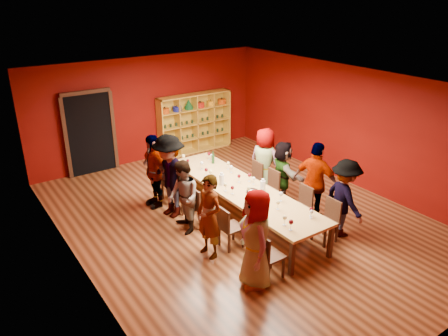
{
  "coord_description": "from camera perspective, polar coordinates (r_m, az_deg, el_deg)",
  "views": [
    {
      "loc": [
        -5.14,
        -6.83,
        4.79
      ],
      "look_at": [
        -0.22,
        0.34,
        1.15
      ],
      "focal_mm": 35.0,
      "sensor_mm": 36.0,
      "label": 1
    }
  ],
  "objects": [
    {
      "name": "doorway",
      "position": [
        12.31,
        -17.14,
        4.36
      ],
      "size": [
        1.4,
        0.17,
        2.3
      ],
      "color": "black",
      "rests_on": "ground"
    },
    {
      "name": "person_left_2",
      "position": [
        9.0,
        -5.36,
        -3.84
      ],
      "size": [
        0.57,
        0.83,
        1.57
      ],
      "primitive_type": "imported",
      "rotation": [
        0.0,
        0.0,
        -1.78
      ],
      "color": "#5471AC",
      "rests_on": "ground"
    },
    {
      "name": "wine_glass_10",
      "position": [
        8.59,
        4.19,
        -4.24
      ],
      "size": [
        0.09,
        0.09,
        0.21
      ],
      "color": "silver",
      "rests_on": "tasting_table"
    },
    {
      "name": "wine_glass_6",
      "position": [
        9.24,
        0.18,
        -2.25
      ],
      "size": [
        0.08,
        0.08,
        0.19
      ],
      "color": "silver",
      "rests_on": "tasting_table"
    },
    {
      "name": "person_left_1",
      "position": [
        8.16,
        -1.96,
        -6.38
      ],
      "size": [
        0.52,
        0.66,
        1.65
      ],
      "primitive_type": "imported",
      "rotation": [
        0.0,
        0.0,
        -1.43
      ],
      "color": "#516BA8",
      "rests_on": "ground"
    },
    {
      "name": "wine_glass_12",
      "position": [
        8.42,
        11.32,
        -5.38
      ],
      "size": [
        0.07,
        0.07,
        0.19
      ],
      "color": "silver",
      "rests_on": "tasting_table"
    },
    {
      "name": "chair_person_left_1",
      "position": [
        8.53,
        0.52,
        -7.52
      ],
      "size": [
        0.42,
        0.42,
        0.89
      ],
      "color": "#321B10",
      "rests_on": "ground"
    },
    {
      "name": "chair_person_right_3",
      "position": [
        10.58,
        3.91,
        -1.27
      ],
      "size": [
        0.42,
        0.42,
        0.89
      ],
      "color": "#321B10",
      "rests_on": "ground"
    },
    {
      "name": "chair_person_right_2",
      "position": [
        10.16,
        6.02,
        -2.42
      ],
      "size": [
        0.42,
        0.42,
        0.89
      ],
      "color": "#321B10",
      "rests_on": "ground"
    },
    {
      "name": "tasting_table",
      "position": [
        9.48,
        2.27,
        -2.87
      ],
      "size": [
        1.1,
        4.5,
        0.75
      ],
      "color": "tan",
      "rests_on": "ground"
    },
    {
      "name": "wine_glass_2",
      "position": [
        9.98,
        -2.33,
        -0.28
      ],
      "size": [
        0.08,
        0.08,
        0.2
      ],
      "color": "silver",
      "rests_on": "tasting_table"
    },
    {
      "name": "wine_glass_22",
      "position": [
        10.77,
        -5.33,
        1.49
      ],
      "size": [
        0.09,
        0.09,
        0.22
      ],
      "color": "silver",
      "rests_on": "tasting_table"
    },
    {
      "name": "person_left_4",
      "position": [
        10.12,
        -9.15,
        -0.36
      ],
      "size": [
        0.47,
        1.03,
        1.75
      ],
      "primitive_type": "imported",
      "rotation": [
        0.0,
        0.0,
        -1.58
      ],
      "color": "#131A36",
      "rests_on": "ground"
    },
    {
      "name": "chair_person_left_2",
      "position": [
        9.3,
        -3.19,
        -4.82
      ],
      "size": [
        0.42,
        0.42,
        0.89
      ],
      "color": "#321B10",
      "rests_on": "ground"
    },
    {
      "name": "person_right_0",
      "position": [
        9.15,
        15.45,
        -3.83
      ],
      "size": [
        0.67,
        1.14,
        1.65
      ],
      "primitive_type": "imported",
      "rotation": [
        0.0,
        0.0,
        1.34
      ],
      "color": "#5887B5",
      "rests_on": "ground"
    },
    {
      "name": "wine_glass_16",
      "position": [
        10.33,
        0.55,
        0.55
      ],
      "size": [
        0.08,
        0.08,
        0.2
      ],
      "color": "silver",
      "rests_on": "tasting_table"
    },
    {
      "name": "person_left_3",
      "position": [
        9.59,
        -7.13,
        -1.09
      ],
      "size": [
        0.76,
        1.3,
        1.9
      ],
      "primitive_type": "imported",
      "rotation": [
        0.0,
        0.0,
        -1.35
      ],
      "color": "#15173A",
      "rests_on": "ground"
    },
    {
      "name": "carafe_a",
      "position": [
        9.54,
        -0.31,
        -1.48
      ],
      "size": [
        0.15,
        0.15,
        0.29
      ],
      "color": "silver",
      "rests_on": "tasting_table"
    },
    {
      "name": "person_right_2",
      "position": [
        10.28,
        7.67,
        -0.56
      ],
      "size": [
        0.78,
        1.47,
        1.53
      ],
      "primitive_type": "imported",
      "rotation": [
        0.0,
        0.0,
        1.29
      ],
      "color": "pink",
      "rests_on": "ground"
    },
    {
      "name": "room_shell",
      "position": [
        9.16,
        2.34,
        1.66
      ],
      "size": [
        7.1,
        9.1,
        3.04
      ],
      "color": "#542B16",
      "rests_on": "ground"
    },
    {
      "name": "wine_glass_7",
      "position": [
        10.86,
        -1.65,
        1.6
      ],
      "size": [
        0.07,
        0.07,
        0.18
      ],
      "color": "silver",
      "rests_on": "tasting_table"
    },
    {
      "name": "person_right_3",
      "position": [
        10.63,
        5.31,
        0.82
      ],
      "size": [
        0.67,
        0.92,
        1.68
      ],
      "primitive_type": "imported",
      "rotation": [
        0.0,
        0.0,
        1.87
      ],
      "color": "silver",
      "rests_on": "ground"
    },
    {
      "name": "shelving_unit",
      "position": [
        13.47,
        -3.92,
        6.26
      ],
      "size": [
        2.4,
        0.4,
        1.8
      ],
      "color": "gold",
      "rests_on": "ground"
    },
    {
      "name": "chair_person_right_1",
      "position": [
        9.47,
        10.13,
        -4.63
      ],
      "size": [
        0.42,
        0.42,
        0.89
      ],
      "color": "#321B10",
      "rests_on": "ground"
    },
    {
      "name": "carafe_b",
      "position": [
        9.26,
        5.08,
        -2.34
      ],
      "size": [
        0.11,
        0.11,
        0.29
      ],
      "color": "silver",
      "rests_on": "tasting_table"
    },
    {
      "name": "wine_glass_18",
      "position": [
        9.57,
        3.9,
        -1.44
      ],
      "size": [
        0.07,
        0.07,
        0.18
      ],
      "color": "silver",
      "rests_on": "tasting_table"
    },
    {
      "name": "wine_glass_14",
      "position": [
        9.08,
        3.24,
        -2.67
      ],
      "size": [
        0.08,
        0.08,
        0.21
      ],
      "color": "silver",
      "rests_on": "tasting_table"
    },
    {
      "name": "chair_person_left_0",
      "position": [
        7.74,
        5.61,
        -11.11
      ],
      "size": [
        0.42,
        0.42,
        0.89
      ],
      "color": "#321B10",
      "rests_on": "ground"
    },
    {
      "name": "wine_glass_17",
      "position": [
        9.66,
        1.97,
        -1.12
      ],
      "size": [
        0.08,
        0.08,
        0.19
      ],
      "color": "silver",
      "rests_on": "tasting_table"
    },
    {
      "name": "chair_person_left_4",
      "position": [
        10.41,
        -7.24,
        -1.83
      ],
      "size": [
        0.42,
        0.42,
        0.89
      ],
      "color": "#321B10",
      "rests_on": "ground"
    },
    {
      "name": "wine_glass_0",
      "position": [
        8.5,
        4.23,
        -4.54
      ],
      "size": [
        0.09,
        0.09,
        0.21
      ],
      "color": "silver",
      "rests_on": "tasting_table"
    },
    {
      "name": "wine_glass_9",
      "position": [
        9.12,
        1.11,
        -2.64
      ],
      "size": [
        0.08,
        0.08,
        0.19
      ],
      "color": "silver",
      "rests_on": "tasting_table"
    },
    {
      "name": "wine_glass_13",
      "position": [
        9.71,
        3.33,
        -0.99
      ],
      "size": [
        0.08,
        0.08,
        0.2
      ],
      "color": "silver",
      "rests_on": "tasting_table"
    },
    {
      "name": "wine_glass_4",
      "position": [
        10.93,
        -1.98,
        1.82
      ],
      "size": [
        0.08,
        0.08,
        0.2
      ],
      "color": "silver",
      "rests_on": "tasting_table"
    },
    {
      "name": "chair_person_right_0",
      "position": [
        9.02,
        13.49,
        -6.41
      ],
      "size": [
        0.42,
        0.42,
        0.89
      ],
      "color": "#321B10",
      "rests_on": "ground"
    },
    {
      "name": "wine_glass_5",
      "position": [
        8.56,
        7.07,
        -4.54
      ],
      "size": [
        0.08,
        0.08,
        0.2
      ],
      "color": "silver",
      "rests_on": "tasting_table"
    },
    {
      "name": "wine_glass_19",
      "position": [
        10.16,
        0.94,
        0.09
      ],
      "size": [
        0.07,
        0.07,
        0.18
      ],
      "color": "silver",
      "rests_on": "tasting_table"
    },
    {
      "name": "wine_glass_1",
      "position": [
        8.04,
        7.93,
        -6.5
      ],
      "size": [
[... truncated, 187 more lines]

